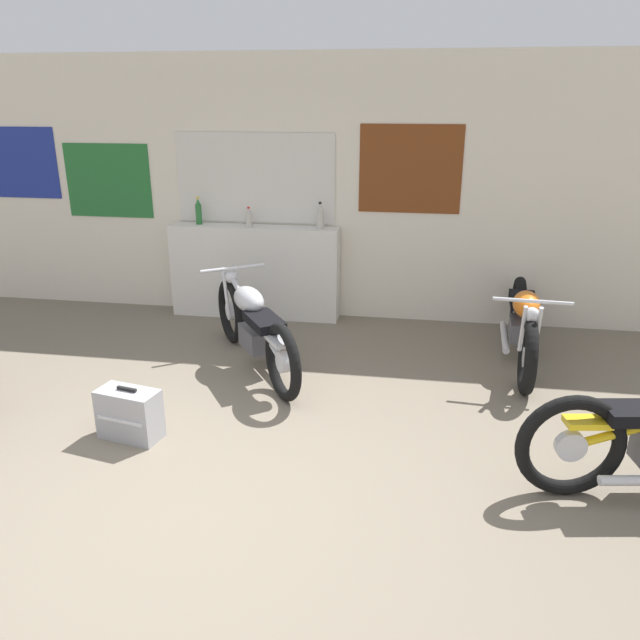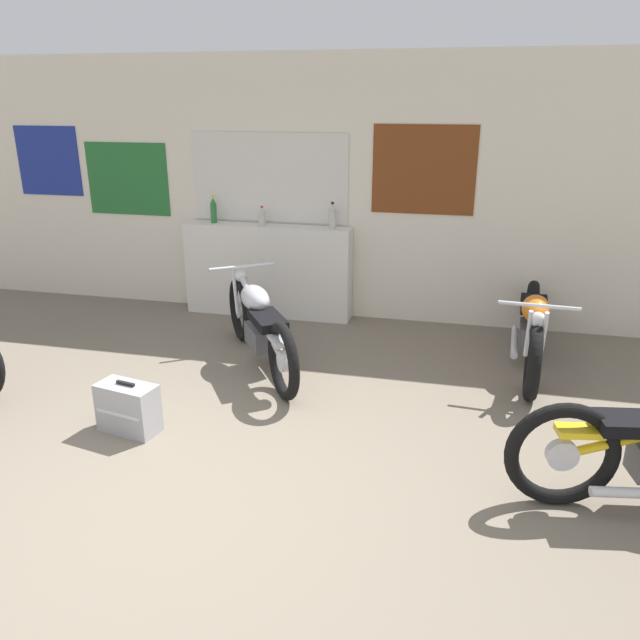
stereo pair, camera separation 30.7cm
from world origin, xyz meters
TOP-DOWN VIEW (x-y plane):
  - ground_plane at (0.00, 0.00)m, footprint 24.00×24.00m
  - wall_back at (-0.02, 3.76)m, footprint 10.00×0.07m
  - sill_counter at (-0.49, 3.58)m, footprint 1.88×0.28m
  - bottle_leftmost at (-1.11, 3.60)m, footprint 0.07×0.07m
  - bottle_left_center at (-0.53, 3.55)m, footprint 0.07×0.07m
  - bottle_center at (0.25, 3.57)m, footprint 0.08×0.08m
  - motorcycle_silver at (-0.13, 2.18)m, footprint 1.24×1.75m
  - motorcycle_orange at (2.29, 2.71)m, footprint 0.64×1.98m
  - hard_case_silver at (-0.70, 0.81)m, footprint 0.48×0.31m

SIDE VIEW (x-z plane):
  - ground_plane at x=0.00m, z-range 0.00..0.00m
  - hard_case_silver at x=-0.70m, z-range -0.01..0.39m
  - motorcycle_orange at x=2.29m, z-range -0.01..0.78m
  - motorcycle_silver at x=-0.13m, z-range -0.01..0.81m
  - sill_counter at x=-0.49m, z-range 0.00..1.03m
  - bottle_left_center at x=-0.53m, z-range 1.01..1.23m
  - bottle_center at x=0.25m, z-range 1.01..1.30m
  - bottle_leftmost at x=-1.11m, z-range 1.01..1.31m
  - wall_back at x=-0.02m, z-range 0.00..2.80m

